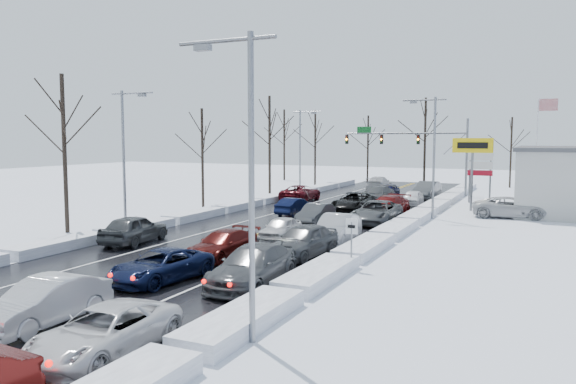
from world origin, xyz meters
The scene contains 44 objects.
ground centered at (0.00, 0.00, 0.00)m, with size 160.00×160.00×0.00m, color silver.
road_surface centered at (0.00, 2.00, 0.01)m, with size 14.00×84.00×0.01m, color black.
snow_bank_left centered at (-7.60, 2.00, 0.00)m, with size 1.66×72.00×0.57m, color white.
snow_bank_right centered at (7.60, 2.00, 0.00)m, with size 1.66×72.00×0.57m, color white.
traffic_signal_mast centered at (3.45, 27.99, 5.48)m, with size 13.28×0.39×8.00m.
tires_plus_sign centered at (10.50, 15.99, 4.99)m, with size 3.20×0.34×6.00m.
used_vehicles_sign centered at (10.50, 22.00, 3.32)m, with size 2.20×0.22×4.65m.
speed_limit_sign centered at (8.20, -8.00, 1.63)m, with size 0.55×0.09×2.35m.
flagpole centered at (15.17, 30.00, 5.93)m, with size 1.87×1.20×10.00m.
streetlight_se centered at (8.30, -18.00, 5.31)m, with size 3.20×0.25×9.00m.
streetlight_ne centered at (8.30, 10.00, 5.31)m, with size 3.20×0.25×9.00m.
streetlight_sw centered at (-8.30, -4.00, 5.31)m, with size 3.20×0.25×9.00m.
streetlight_nw centered at (-8.30, 24.00, 5.31)m, with size 3.20×0.25×9.00m.
tree_left_b centered at (-11.50, -6.00, 6.99)m, with size 4.00×4.00×10.00m.
tree_left_c centered at (-10.50, 8.00, 5.94)m, with size 3.40×3.40×8.50m.
tree_left_d centered at (-11.20, 22.00, 7.33)m, with size 4.20×4.20×10.50m.
tree_left_e centered at (-10.80, 34.00, 6.64)m, with size 3.80×3.80×9.50m.
tree_far_a centered at (-18.00, 40.00, 6.99)m, with size 4.00×4.00×10.00m.
tree_far_b centered at (-6.00, 41.00, 6.29)m, with size 3.60×3.60×9.00m.
tree_far_c centered at (2.00, 39.00, 7.68)m, with size 4.40×4.40×11.00m.
tree_far_d centered at (12.00, 40.50, 5.94)m, with size 3.40×3.40×8.50m.
queued_car_1 centered at (1.71, -19.48, 0.00)m, with size 1.60×4.59×1.51m, color silver.
queued_car_2 centered at (1.64, -13.43, 0.00)m, with size 2.22×4.82×1.34m, color black.
queued_car_3 centered at (1.57, -8.38, 0.00)m, with size 1.92×4.73×1.37m, color #450B09.
queued_car_4 centered at (1.92, -2.45, 0.00)m, with size 1.57×3.89×1.33m, color silver.
queued_car_5 centered at (1.62, 3.80, 0.00)m, with size 1.51×4.33×1.43m, color #3C3E40.
queued_car_6 centered at (1.93, 11.27, 0.00)m, with size 2.63×5.70×1.58m, color black.
queued_car_7 centered at (1.88, 18.27, 0.00)m, with size 2.13×5.25×1.52m, color #3A3D3F.
queued_car_8 centered at (1.64, 22.95, 0.00)m, with size 1.69×4.19×1.43m, color black.
queued_car_10 centered at (5.25, -20.58, 0.00)m, with size 2.23×4.84×1.35m, color silver.
queued_car_11 centered at (5.44, -12.34, 0.00)m, with size 2.25×5.52×1.60m, color #45484B.
queued_car_12 centered at (5.16, -6.50, 0.00)m, with size 1.99×4.94×1.68m, color #404245.
queued_car_13 centered at (5.35, -2.15, 0.00)m, with size 1.74×4.98×1.64m, color #A4A7AC.
queued_car_14 centered at (5.38, 5.92, 0.00)m, with size 2.66×5.78×1.61m, color #44474A.
queued_car_15 centered at (5.13, 9.85, 0.00)m, with size 2.20×5.40×1.57m, color #4F0A0A.
queued_car_16 centered at (5.28, 17.74, 0.00)m, with size 1.59×3.95×1.35m, color white.
queued_car_17 centered at (5.35, 24.04, 0.00)m, with size 1.79×5.13×1.69m, color #44484A.
oncoming_car_0 centered at (-1.74, 7.70, 0.00)m, with size 1.41×4.05×1.34m, color black.
oncoming_car_1 centered at (-5.22, 16.73, 0.00)m, with size 2.55×5.52×1.53m, color #4C0A11.
oncoming_car_2 centered at (-1.55, 30.94, 0.00)m, with size 2.20×5.42×1.57m, color silver.
oncoming_car_3 centered at (-5.13, -7.13, 0.00)m, with size 1.96×4.87×1.66m, color #393B3D.
parked_car_0 centered at (13.82, 13.01, 0.00)m, with size 2.61×5.66×1.57m, color #B8B8BA.
parked_car_1 centered at (17.11, 16.95, 0.00)m, with size 2.10×5.17×1.50m, color #404245.
parked_car_2 centered at (15.08, 22.16, 0.00)m, with size 1.65×4.11×1.40m, color black.
Camera 1 is at (16.25, -32.13, 6.02)m, focal length 35.00 mm.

